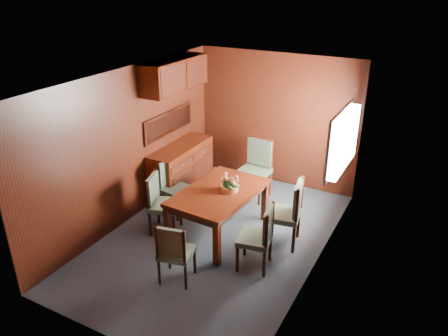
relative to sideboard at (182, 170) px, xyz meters
The scene contains 11 objects.
ground 1.66m from the sideboard, 38.66° to the right, with size 4.50×4.50×0.00m, color #36404A.
room_shell 1.78m from the sideboard, 30.23° to the right, with size 3.06×4.52×2.41m.
sideboard is the anchor object (origin of this frame).
dining_table 1.48m from the sideboard, 34.65° to the right, with size 1.05×1.58×0.71m.
chair_left_near 1.26m from the sideboard, 71.39° to the right, with size 0.54×0.55×0.93m.
chair_left_far 0.68m from the sideboard, 68.16° to the right, with size 0.48×0.49×0.91m.
chair_right_near 2.48m from the sideboard, 32.38° to the right, with size 0.49×0.51×0.92m.
chair_right_far 2.32m from the sideboard, 15.63° to the right, with size 0.54×0.55×1.01m.
chair_head 2.48m from the sideboard, 58.87° to the right, with size 0.48×0.47×0.86m.
chair_foot 1.32m from the sideboard, 23.91° to the left, with size 0.52×0.50×1.04m.
flower_centerpiece 1.60m from the sideboard, 29.41° to the right, with size 0.28×0.28×0.28m.
Camera 1 is at (2.71, -4.81, 3.66)m, focal length 35.00 mm.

